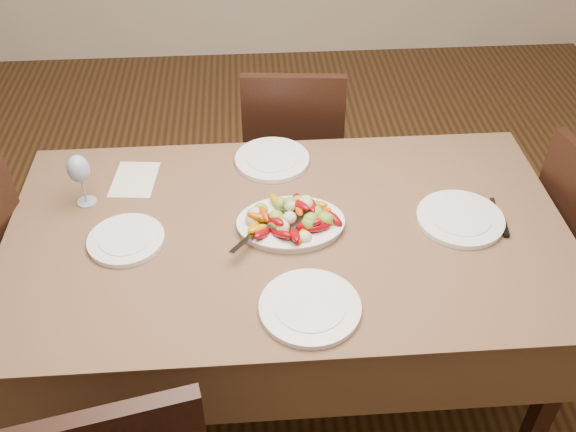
{
  "coord_description": "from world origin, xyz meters",
  "views": [
    {
      "loc": [
        0.04,
        -1.36,
        2.15
      ],
      "look_at": [
        0.15,
        0.19,
        0.82
      ],
      "focal_mm": 40.0,
      "sensor_mm": 36.0,
      "label": 1
    }
  ],
  "objects_px": {
    "serving_platter": "(291,225)",
    "plate_right": "(460,219)",
    "plate_left": "(126,240)",
    "chair_far": "(293,149)",
    "dining_table": "(288,308)",
    "wine_glass": "(81,179)",
    "plate_near": "(310,308)",
    "plate_far": "(272,160)"
  },
  "relations": [
    {
      "from": "dining_table",
      "to": "plate_near",
      "type": "relative_size",
      "value": 6.27
    },
    {
      "from": "chair_far",
      "to": "plate_right",
      "type": "relative_size",
      "value": 3.3
    },
    {
      "from": "plate_near",
      "to": "wine_glass",
      "type": "bearing_deg",
      "value": 143.32
    },
    {
      "from": "plate_left",
      "to": "wine_glass",
      "type": "xyz_separation_m",
      "value": [
        -0.16,
        0.21,
        0.09
      ]
    },
    {
      "from": "dining_table",
      "to": "chair_far",
      "type": "distance_m",
      "value": 0.88
    },
    {
      "from": "wine_glass",
      "to": "serving_platter",
      "type": "bearing_deg",
      "value": -14.47
    },
    {
      "from": "plate_left",
      "to": "plate_near",
      "type": "distance_m",
      "value": 0.65
    },
    {
      "from": "serving_platter",
      "to": "plate_far",
      "type": "height_order",
      "value": "serving_platter"
    },
    {
      "from": "plate_far",
      "to": "chair_far",
      "type": "bearing_deg",
      "value": 76.43
    },
    {
      "from": "plate_left",
      "to": "wine_glass",
      "type": "bearing_deg",
      "value": 127.02
    },
    {
      "from": "plate_far",
      "to": "wine_glass",
      "type": "height_order",
      "value": "wine_glass"
    },
    {
      "from": "chair_far",
      "to": "plate_right",
      "type": "height_order",
      "value": "chair_far"
    },
    {
      "from": "serving_platter",
      "to": "plate_far",
      "type": "relative_size",
      "value": 1.23
    },
    {
      "from": "dining_table",
      "to": "chair_far",
      "type": "relative_size",
      "value": 1.94
    },
    {
      "from": "serving_platter",
      "to": "plate_near",
      "type": "bearing_deg",
      "value": -85.39
    },
    {
      "from": "plate_left",
      "to": "chair_far",
      "type": "bearing_deg",
      "value": 55.94
    },
    {
      "from": "chair_far",
      "to": "plate_left",
      "type": "height_order",
      "value": "chair_far"
    },
    {
      "from": "plate_near",
      "to": "wine_glass",
      "type": "height_order",
      "value": "wine_glass"
    },
    {
      "from": "serving_platter",
      "to": "plate_near",
      "type": "xyz_separation_m",
      "value": [
        0.03,
        -0.36,
        -0.0
      ]
    },
    {
      "from": "dining_table",
      "to": "plate_near",
      "type": "bearing_deg",
      "value": -83.53
    },
    {
      "from": "chair_far",
      "to": "wine_glass",
      "type": "relative_size",
      "value": 4.64
    },
    {
      "from": "wine_glass",
      "to": "plate_far",
      "type": "bearing_deg",
      "value": 16.77
    },
    {
      "from": "plate_near",
      "to": "plate_right",
      "type": "bearing_deg",
      "value": 33.36
    },
    {
      "from": "chair_far",
      "to": "wine_glass",
      "type": "xyz_separation_m",
      "value": [
        -0.76,
        -0.68,
        0.39
      ]
    },
    {
      "from": "chair_far",
      "to": "plate_near",
      "type": "distance_m",
      "value": 1.25
    },
    {
      "from": "serving_platter",
      "to": "plate_far",
      "type": "bearing_deg",
      "value": 96.48
    },
    {
      "from": "plate_right",
      "to": "chair_far",
      "type": "bearing_deg",
      "value": 119.3
    },
    {
      "from": "dining_table",
      "to": "plate_right",
      "type": "xyz_separation_m",
      "value": [
        0.57,
        0.01,
        0.39
      ]
    },
    {
      "from": "plate_far",
      "to": "plate_near",
      "type": "distance_m",
      "value": 0.73
    },
    {
      "from": "dining_table",
      "to": "chair_far",
      "type": "height_order",
      "value": "chair_far"
    },
    {
      "from": "serving_platter",
      "to": "plate_left",
      "type": "distance_m",
      "value": 0.53
    },
    {
      "from": "plate_left",
      "to": "plate_far",
      "type": "distance_m",
      "value": 0.63
    },
    {
      "from": "plate_near",
      "to": "plate_far",
      "type": "bearing_deg",
      "value": 95.56
    },
    {
      "from": "serving_platter",
      "to": "dining_table",
      "type": "bearing_deg",
      "value": -127.55
    },
    {
      "from": "plate_left",
      "to": "plate_near",
      "type": "bearing_deg",
      "value": -30.06
    },
    {
      "from": "dining_table",
      "to": "wine_glass",
      "type": "distance_m",
      "value": 0.85
    },
    {
      "from": "plate_right",
      "to": "plate_far",
      "type": "xyz_separation_m",
      "value": [
        -0.6,
        0.38,
        0.0
      ]
    },
    {
      "from": "plate_right",
      "to": "serving_platter",
      "type": "bearing_deg",
      "value": 179.44
    },
    {
      "from": "chair_far",
      "to": "serving_platter",
      "type": "xyz_separation_m",
      "value": [
        -0.08,
        -0.86,
        0.3
      ]
    },
    {
      "from": "wine_glass",
      "to": "plate_left",
      "type": "bearing_deg",
      "value": -52.98
    },
    {
      "from": "plate_near",
      "to": "dining_table",
      "type": "bearing_deg",
      "value": 96.47
    },
    {
      "from": "serving_platter",
      "to": "plate_right",
      "type": "relative_size",
      "value": 1.18
    }
  ]
}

